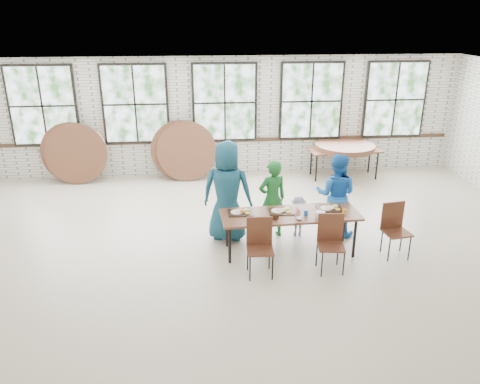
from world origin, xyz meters
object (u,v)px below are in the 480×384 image
object	(u,v)px
dining_table	(290,216)
chair_near_left	(260,241)
chair_near_right	(331,238)
storage_table	(345,151)

from	to	relation	value
dining_table	chair_near_left	world-z (taller)	chair_near_left
chair_near_right	storage_table	world-z (taller)	chair_near_right
chair_near_right	storage_table	size ratio (longest dim) A/B	0.51
chair_near_left	chair_near_right	distance (m)	1.17
storage_table	chair_near_right	bearing A→B (deg)	-113.93
chair_near_right	storage_table	xyz separation A→B (m)	(1.60, 4.45, 0.13)
dining_table	storage_table	distance (m)	4.40
dining_table	storage_table	bearing A→B (deg)	57.92
chair_near_right	storage_table	bearing A→B (deg)	77.96
chair_near_left	storage_table	size ratio (longest dim) A/B	0.51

